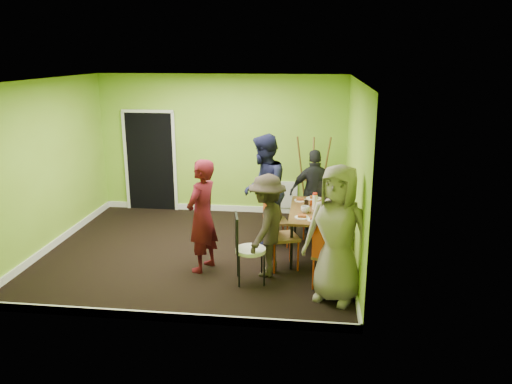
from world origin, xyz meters
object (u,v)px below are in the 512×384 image
dining_table (318,213)px  blue_bottle (338,209)px  thermos (315,202)px  person_left_near (267,225)px  orange_bottle (311,203)px  person_standing (202,216)px  chair_front_end (329,251)px  chair_back_end (321,198)px  person_back_end (315,192)px  chair_left_far (272,217)px  person_front_end (338,234)px  chair_left_near (277,231)px  easel (313,178)px  person_left_far (264,190)px  chair_bentwood (246,245)px

dining_table → blue_bottle: bearing=-39.3°
thermos → person_left_near: (-0.69, -0.92, -0.11)m
orange_bottle → person_standing: size_ratio=0.05×
thermos → person_left_near: 1.15m
chair_front_end → person_standing: person_standing is taller
chair_back_end → person_back_end: (-0.11, 0.14, 0.06)m
chair_left_far → person_standing: (-0.95, -1.09, 0.34)m
orange_bottle → person_front_end: size_ratio=0.05×
thermos → person_front_end: bearing=-79.3°
chair_left_near → person_left_near: (-0.13, -0.23, 0.16)m
chair_left_far → chair_back_end: size_ratio=0.91×
easel → person_left_far: (-0.82, -1.38, 0.12)m
chair_left_near → thermos: bearing=120.6°
orange_bottle → person_left_near: (-0.63, -1.12, -0.03)m
chair_bentwood → person_left_far: bearing=164.8°
blue_bottle → person_left_near: bearing=-148.5°
easel → person_left_far: size_ratio=0.88×
chair_back_end → chair_bentwood: bearing=83.6°
dining_table → chair_front_end: (0.15, -1.31, -0.12)m
chair_bentwood → easel: 3.12m
chair_front_end → orange_bottle: chair_front_end is taller
blue_bottle → person_standing: person_standing is taller
dining_table → thermos: size_ratio=6.21×
person_left_far → person_front_end: (1.17, -1.96, -0.02)m
easel → orange_bottle: size_ratio=19.13×
chair_left_near → person_left_near: person_left_near is taller
person_standing → chair_left_far: bearing=159.9°
chair_left_near → chair_front_end: chair_left_near is taller
chair_back_end → person_left_far: person_left_far is taller
chair_back_end → person_left_near: 1.90m
easel → blue_bottle: 2.07m
chair_left_far → blue_bottle: (1.08, -0.50, 0.33)m
chair_back_end → dining_table: bearing=108.2°
chair_left_far → easel: (0.67, 1.53, 0.31)m
orange_bottle → person_back_end: size_ratio=0.06×
easel → blue_bottle: (0.41, -2.03, 0.02)m
chair_bentwood → person_back_end: size_ratio=0.65×
person_standing → person_left_far: (0.79, 1.25, 0.09)m
chair_left_far → person_left_near: person_left_near is taller
chair_left_far → person_standing: size_ratio=0.53×
dining_table → blue_bottle: 0.42m
dining_table → person_standing: size_ratio=0.87×
orange_bottle → person_standing: bearing=-146.1°
chair_back_end → blue_bottle: (0.26, -1.08, 0.14)m
chair_left_far → easel: easel is taller
blue_bottle → person_left_far: (-1.23, 0.65, 0.10)m
dining_table → blue_bottle: size_ratio=7.73×
chair_left_near → person_standing: size_ratio=0.62×
chair_left_far → person_left_near: bearing=-15.5°
chair_back_end → chair_bentwood: 2.29m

